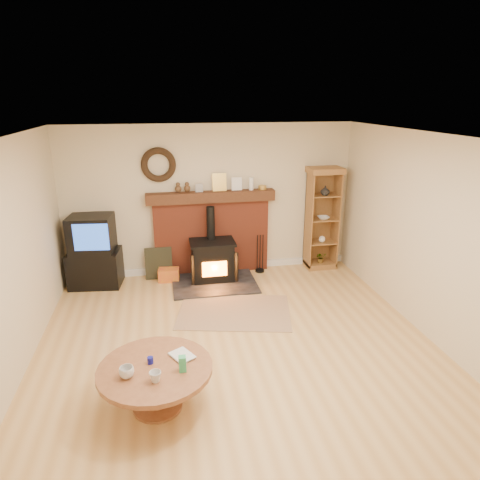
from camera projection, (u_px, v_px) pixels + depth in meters
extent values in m
plane|color=tan|center=(240.00, 354.00, 5.27)|extent=(5.50, 5.50, 0.00)
cube|color=beige|center=(210.00, 200.00, 7.42)|extent=(5.00, 0.02, 2.60)
cube|color=beige|center=(335.00, 433.00, 2.29)|extent=(5.00, 0.02, 2.60)
cube|color=beige|center=(2.00, 271.00, 4.41)|extent=(0.02, 5.50, 2.60)
cube|color=beige|center=(438.00, 242.00, 5.30)|extent=(0.02, 5.50, 2.60)
cube|color=white|center=(240.00, 138.00, 4.44)|extent=(5.00, 5.50, 0.02)
cube|color=white|center=(212.00, 267.00, 7.79)|extent=(5.00, 0.04, 0.12)
torus|color=black|center=(158.00, 165.00, 7.00)|extent=(0.57, 0.11, 0.57)
cube|color=#993C27|center=(212.00, 237.00, 7.55)|extent=(2.00, 0.15, 1.30)
cube|color=#381E12|center=(211.00, 197.00, 7.28)|extent=(2.20, 0.22, 0.18)
cube|color=#999999|center=(199.00, 188.00, 7.21)|extent=(0.13, 0.05, 0.14)
cube|color=gold|center=(219.00, 182.00, 7.26)|extent=(0.24, 0.06, 0.30)
cube|color=white|center=(237.00, 184.00, 7.33)|extent=(0.18, 0.05, 0.22)
cylinder|color=white|center=(251.00, 184.00, 7.35)|extent=(0.08, 0.08, 0.22)
cylinder|color=gold|center=(262.00, 187.00, 7.41)|extent=(0.14, 0.14, 0.07)
cube|color=black|center=(215.00, 284.00, 7.21)|extent=(1.40, 1.00, 0.03)
cube|color=black|center=(213.00, 261.00, 7.29)|extent=(0.68, 0.49, 0.63)
cube|color=black|center=(212.00, 242.00, 7.19)|extent=(0.75, 0.54, 0.04)
cylinder|color=black|center=(211.00, 223.00, 7.23)|extent=(0.14, 0.14, 0.56)
cube|color=orange|center=(215.00, 269.00, 7.07)|extent=(0.41, 0.02, 0.25)
cube|color=black|center=(195.00, 268.00, 7.06)|extent=(0.16, 0.22, 0.51)
cube|color=black|center=(233.00, 265.00, 7.18)|extent=(0.16, 0.22, 0.51)
cube|color=brown|center=(234.00, 312.00, 6.29)|extent=(1.83, 1.45, 0.01)
cube|color=black|center=(96.00, 268.00, 7.12)|extent=(0.88, 0.66, 0.60)
cube|color=black|center=(92.00, 234.00, 6.93)|extent=(0.74, 0.64, 0.60)
cube|color=#2049A9|center=(91.00, 237.00, 6.66)|extent=(0.54, 0.08, 0.43)
cube|color=brown|center=(319.00, 264.00, 7.96)|extent=(0.53, 0.39, 0.10)
cube|color=brown|center=(318.00, 218.00, 7.86)|extent=(0.53, 0.02, 1.70)
cube|color=brown|center=(309.00, 221.00, 7.64)|extent=(0.02, 0.39, 1.70)
cube|color=brown|center=(336.00, 219.00, 7.74)|extent=(0.02, 0.39, 1.70)
cube|color=brown|center=(325.00, 170.00, 7.40)|extent=(0.59, 0.43, 0.10)
cube|color=brown|center=(321.00, 242.00, 7.82)|extent=(0.49, 0.35, 0.02)
cube|color=brown|center=(322.00, 219.00, 7.68)|extent=(0.49, 0.35, 0.02)
cube|color=brown|center=(324.00, 195.00, 7.54)|extent=(0.49, 0.35, 0.02)
imported|color=white|center=(325.00, 191.00, 7.47)|extent=(0.16, 0.16, 0.17)
imported|color=white|center=(323.00, 218.00, 7.62)|extent=(0.21, 0.21, 0.05)
sphere|color=white|center=(322.00, 239.00, 7.75)|extent=(0.12, 0.12, 0.12)
imported|color=#3AA869|center=(321.00, 257.00, 7.87)|extent=(0.18, 0.16, 0.20)
cube|color=yellow|center=(169.00, 275.00, 7.33)|extent=(0.37, 0.25, 0.22)
cube|color=black|center=(159.00, 263.00, 7.39)|extent=(0.46, 0.12, 0.55)
cylinder|color=black|center=(260.00, 271.00, 7.74)|extent=(0.16, 0.16, 0.04)
cylinder|color=black|center=(257.00, 254.00, 7.63)|extent=(0.02, 0.02, 0.70)
cylinder|color=black|center=(260.00, 254.00, 7.63)|extent=(0.02, 0.02, 0.70)
cylinder|color=black|center=(263.00, 253.00, 7.64)|extent=(0.02, 0.02, 0.70)
cylinder|color=brown|center=(158.00, 406.00, 4.37)|extent=(0.50, 0.50, 0.03)
cylinder|color=brown|center=(157.00, 388.00, 4.30)|extent=(0.18, 0.18, 0.41)
cylinder|color=brown|center=(155.00, 369.00, 4.22)|extent=(1.14, 1.14, 0.05)
imported|color=white|center=(127.00, 372.00, 4.04)|extent=(0.14, 0.14, 0.11)
imported|color=white|center=(155.00, 377.00, 3.98)|extent=(0.11, 0.11, 0.11)
imported|color=#4C331E|center=(174.00, 359.00, 4.32)|extent=(0.19, 0.25, 0.02)
cylinder|color=navy|center=(150.00, 360.00, 4.26)|extent=(0.06, 0.06, 0.07)
cube|color=#3AA869|center=(182.00, 364.00, 4.13)|extent=(0.07, 0.07, 0.16)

